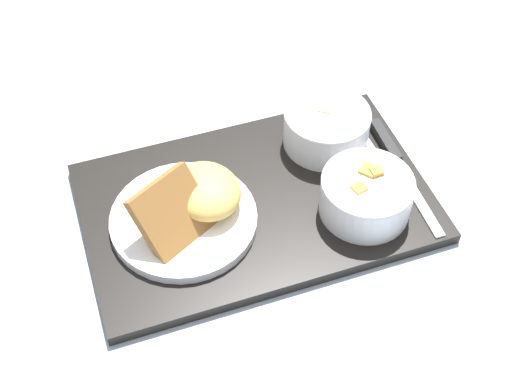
# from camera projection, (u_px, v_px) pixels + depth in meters

# --- Properties ---
(ground_plane) EXTENTS (4.00, 4.00, 0.00)m
(ground_plane) POSITION_uv_depth(u_px,v_px,m) (256.00, 207.00, 0.91)
(ground_plane) COLOR #99A3AD
(serving_tray) EXTENTS (0.45, 0.30, 0.02)m
(serving_tray) POSITION_uv_depth(u_px,v_px,m) (256.00, 203.00, 0.90)
(serving_tray) COLOR black
(serving_tray) RESTS_ON ground_plane
(bowl_salad) EXTENTS (0.11, 0.11, 0.06)m
(bowl_salad) POSITION_uv_depth(u_px,v_px,m) (366.00, 193.00, 0.86)
(bowl_salad) COLOR white
(bowl_salad) RESTS_ON serving_tray
(bowl_soup) EXTENTS (0.11, 0.11, 0.06)m
(bowl_soup) POSITION_uv_depth(u_px,v_px,m) (326.00, 125.00, 0.94)
(bowl_soup) COLOR white
(bowl_soup) RESTS_ON serving_tray
(plate_main) EXTENTS (0.18, 0.18, 0.08)m
(plate_main) POSITION_uv_depth(u_px,v_px,m) (191.00, 208.00, 0.86)
(plate_main) COLOR white
(plate_main) RESTS_ON serving_tray
(knife) EXTENTS (0.04, 0.20, 0.01)m
(knife) POSITION_uv_depth(u_px,v_px,m) (393.00, 155.00, 0.94)
(knife) COLOR silver
(knife) RESTS_ON serving_tray
(spoon) EXTENTS (0.03, 0.15, 0.01)m
(spoon) POSITION_uv_depth(u_px,v_px,m) (380.00, 162.00, 0.93)
(spoon) COLOR silver
(spoon) RESTS_ON serving_tray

